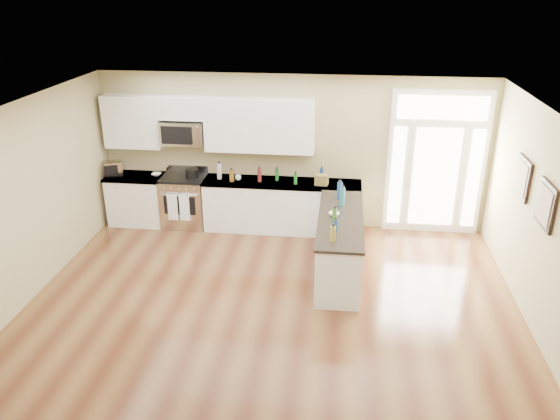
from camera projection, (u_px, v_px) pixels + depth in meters
name	position (u px, v px, depth m)	size (l,w,h in m)	color
ground	(260.00, 355.00, 6.78)	(8.00, 8.00, 0.00)	#502916
room_shell	(258.00, 231.00, 6.11)	(8.00, 8.00, 8.00)	tan
back_cabinet_left	(139.00, 201.00, 10.29)	(1.10, 0.66, 0.94)	white
back_cabinet_right	(282.00, 207.00, 9.99)	(2.85, 0.66, 0.94)	white
peninsula_cabinet	(339.00, 246.00, 8.56)	(0.69, 2.32, 0.94)	white
upper_cabinet_left	(133.00, 122.00, 9.84)	(1.04, 0.33, 0.95)	white
upper_cabinet_right	(259.00, 125.00, 9.59)	(1.94, 0.33, 0.95)	white
upper_cabinet_short	(182.00, 108.00, 9.63)	(0.82, 0.33, 0.40)	white
microwave	(183.00, 133.00, 9.77)	(0.78, 0.41, 0.42)	silver
entry_door	(436.00, 164.00, 9.60)	(1.70, 0.10, 2.60)	white
wall_art_near	(523.00, 178.00, 7.74)	(0.05, 0.58, 0.58)	black
wall_art_far	(546.00, 205.00, 6.83)	(0.05, 0.58, 0.58)	black
kitchen_range	(185.00, 201.00, 10.17)	(0.80, 0.71, 1.08)	silver
stockpot	(192.00, 173.00, 9.94)	(0.24, 0.24, 0.18)	black
toaster_oven	(114.00, 168.00, 10.07)	(0.31, 0.24, 0.27)	silver
cardboard_box	(322.00, 180.00, 9.62)	(0.23, 0.17, 0.19)	brown
bowl_left	(156.00, 174.00, 10.09)	(0.17, 0.17, 0.04)	white
bowl_peninsula	(334.00, 214.00, 8.40)	(0.16, 0.16, 0.05)	white
cup_counter	(238.00, 178.00, 9.87)	(0.11, 0.11, 0.09)	white
counter_bottles	(293.00, 189.00, 9.13)	(2.31, 2.43, 0.30)	#19591E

